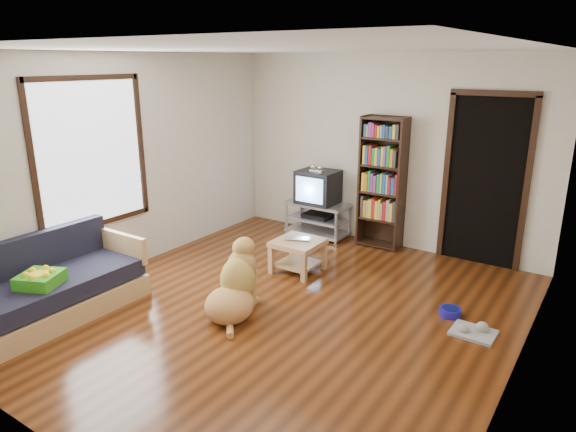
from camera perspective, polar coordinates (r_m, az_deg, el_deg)
The scene contains 18 objects.
ground at distance 5.47m, azimuth -0.72°, elevation -10.27°, with size 5.00×5.00×0.00m, color #5E2B10.
ceiling at distance 4.86m, azimuth -0.84°, elevation 18.09°, with size 5.00×5.00×0.00m, color white.
wall_back at distance 7.17m, azimuth 10.72°, elevation 7.01°, with size 4.50×4.50×0.00m, color beige.
wall_front at distance 3.37m, azimuth -25.81°, elevation -5.79°, with size 4.50×4.50×0.00m, color beige.
wall_left at distance 6.53m, azimuth -17.35°, elevation 5.57°, with size 5.00×5.00×0.00m, color beige.
wall_right at distance 4.21m, azimuth 25.32°, elevation -1.35°, with size 5.00×5.00×0.00m, color beige.
green_cushion at distance 5.52m, azimuth -25.83°, elevation -6.35°, with size 0.36×0.36×0.12m, color green.
laptop at distance 6.21m, azimuth 0.97°, elevation -2.70°, with size 0.32×0.21×0.03m, color silver.
dog_bowl at distance 5.58m, azimuth 17.56°, elevation -10.11°, with size 0.22×0.22×0.08m, color #1A148F.
grey_rag at distance 5.31m, azimuth 19.88°, elevation -12.09°, with size 0.40×0.32×0.03m, color gray.
window at distance 6.19m, azimuth -21.00°, elevation 6.50°, with size 0.03×1.46×1.70m.
doorway at distance 6.78m, azimuth 21.10°, elevation 4.03°, with size 1.03×0.05×2.19m.
tv_stand at distance 7.58m, azimuth 3.30°, elevation -0.19°, with size 0.90×0.45×0.50m.
crt_tv at distance 7.48m, azimuth 3.45°, elevation 3.32°, with size 0.55×0.52×0.58m.
bookshelf at distance 7.06m, azimuth 10.46°, elevation 4.40°, with size 0.60×0.30×1.80m.
sofa at distance 5.78m, azimuth -24.68°, elevation -7.52°, with size 0.80×1.80×0.80m.
coffee_table at distance 6.28m, azimuth 1.11°, elevation -3.76°, with size 0.55×0.55×0.40m.
dog at distance 5.30m, azimuth -5.87°, elevation -7.88°, with size 0.59×0.90×0.79m.
Camera 1 is at (2.76, -4.00, 2.51)m, focal length 32.00 mm.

